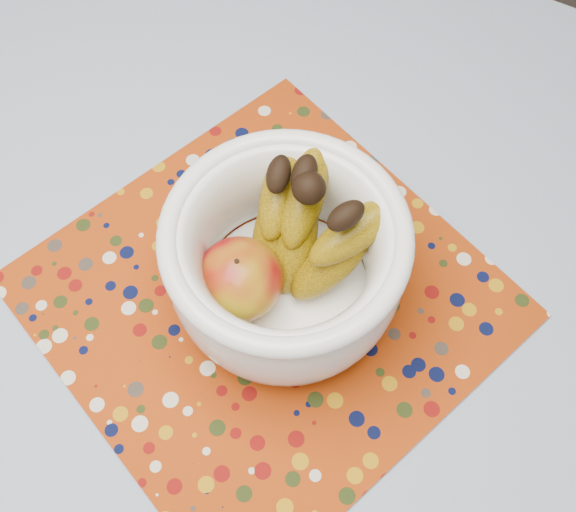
# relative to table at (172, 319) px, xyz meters

# --- Properties ---
(table) EXTENTS (1.20, 1.20, 0.75)m
(table) POSITION_rel_table_xyz_m (0.00, 0.00, 0.00)
(table) COLOR brown
(table) RESTS_ON ground
(tablecloth) EXTENTS (1.32, 1.32, 0.01)m
(tablecloth) POSITION_rel_table_xyz_m (0.00, 0.00, 0.08)
(tablecloth) COLOR #6476A7
(tablecloth) RESTS_ON table
(placemat) EXTENTS (0.58, 0.58, 0.00)m
(placemat) POSITION_rel_table_xyz_m (0.11, 0.05, 0.09)
(placemat) COLOR #953008
(placemat) RESTS_ON tablecloth
(fruit_bowl) EXTENTS (0.25, 0.25, 0.18)m
(fruit_bowl) POSITION_rel_table_xyz_m (0.13, 0.08, 0.18)
(fruit_bowl) COLOR white
(fruit_bowl) RESTS_ON placemat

